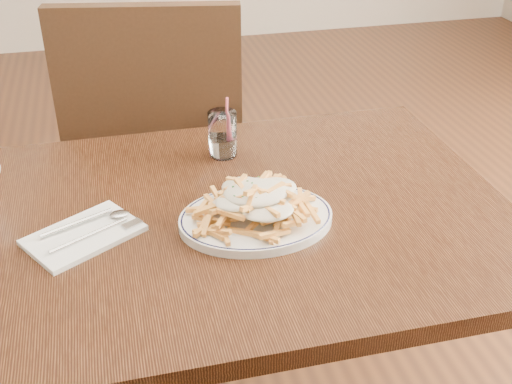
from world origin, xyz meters
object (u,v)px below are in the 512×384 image
object	(u,v)px
fries_plate	(256,219)
loaded_fries	(256,198)
chair_far	(159,149)
table	(212,245)
water_glass	(223,137)

from	to	relation	value
fries_plate	loaded_fries	xyz separation A→B (m)	(-0.00, -0.00, 0.05)
loaded_fries	fries_plate	bearing A→B (deg)	45.00
chair_far	table	bearing A→B (deg)	-85.88
table	loaded_fries	size ratio (longest dim) A/B	4.82
table	water_glass	xyz separation A→B (m)	(0.07, 0.24, 0.12)
chair_far	water_glass	bearing A→B (deg)	-73.00
fries_plate	loaded_fries	world-z (taller)	loaded_fries
table	fries_plate	xyz separation A→B (m)	(0.08, -0.06, 0.09)
water_glass	fries_plate	bearing A→B (deg)	-88.99
loaded_fries	water_glass	distance (m)	0.30
chair_far	loaded_fries	distance (m)	0.73
loaded_fries	water_glass	xyz separation A→B (m)	(-0.01, 0.30, -0.01)
table	loaded_fries	world-z (taller)	loaded_fries
chair_far	fries_plate	world-z (taller)	chair_far
chair_far	water_glass	xyz separation A→B (m)	(0.12, -0.39, 0.21)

